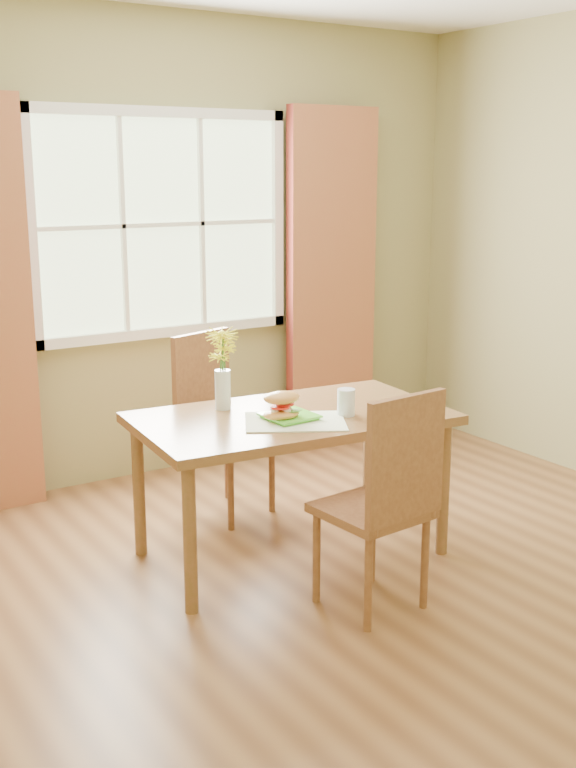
{
  "coord_description": "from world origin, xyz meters",
  "views": [
    {
      "loc": [
        -2.23,
        -2.99,
        1.83
      ],
      "look_at": [
        -0.09,
        0.36,
        0.86
      ],
      "focal_mm": 42.0,
      "sensor_mm": 36.0,
      "label": 1
    }
  ],
  "objects_px": {
    "chair_far": "(216,415)",
    "croissant_sandwich": "(282,406)",
    "water_glass": "(346,403)",
    "chair_near": "(386,494)",
    "dining_table": "(291,429)",
    "flower_vase": "(222,359)"
  },
  "relations": [
    {
      "from": "chair_near",
      "to": "chair_far",
      "type": "distance_m",
      "value": 1.4
    },
    {
      "from": "croissant_sandwich",
      "to": "water_glass",
      "type": "xyz_separation_m",
      "value": [
        0.32,
        -0.06,
        -0.02
      ]
    },
    {
      "from": "chair_far",
      "to": "water_glass",
      "type": "distance_m",
      "value": 0.92
    },
    {
      "from": "dining_table",
      "to": "croissant_sandwich",
      "type": "height_order",
      "value": "croissant_sandwich"
    },
    {
      "from": "dining_table",
      "to": "chair_far",
      "type": "distance_m",
      "value": 0.71
    },
    {
      "from": "dining_table",
      "to": "croissant_sandwich",
      "type": "xyz_separation_m",
      "value": [
        -0.12,
        -0.1,
        0.15
      ]
    },
    {
      "from": "dining_table",
      "to": "chair_near",
      "type": "height_order",
      "value": "chair_near"
    },
    {
      "from": "chair_far",
      "to": "dining_table",
      "type": "bearing_deg",
      "value": -106.17
    },
    {
      "from": "dining_table",
      "to": "water_glass",
      "type": "relative_size",
      "value": 12.03
    },
    {
      "from": "chair_near",
      "to": "water_glass",
      "type": "xyz_separation_m",
      "value": [
        0.19,
        0.55,
        0.23
      ]
    },
    {
      "from": "water_glass",
      "to": "flower_vase",
      "type": "relative_size",
      "value": 0.32
    },
    {
      "from": "croissant_sandwich",
      "to": "chair_far",
      "type": "bearing_deg",
      "value": 93.51
    },
    {
      "from": "croissant_sandwich",
      "to": "water_glass",
      "type": "distance_m",
      "value": 0.32
    },
    {
      "from": "chair_near",
      "to": "croissant_sandwich",
      "type": "xyz_separation_m",
      "value": [
        -0.12,
        0.6,
        0.25
      ]
    },
    {
      "from": "chair_near",
      "to": "croissant_sandwich",
      "type": "bearing_deg",
      "value": 96.42
    },
    {
      "from": "croissant_sandwich",
      "to": "water_glass",
      "type": "height_order",
      "value": "croissant_sandwich"
    },
    {
      "from": "chair_far",
      "to": "chair_near",
      "type": "bearing_deg",
      "value": -106.94
    },
    {
      "from": "chair_far",
      "to": "croissant_sandwich",
      "type": "relative_size",
      "value": 5.11
    },
    {
      "from": "chair_near",
      "to": "dining_table",
      "type": "bearing_deg",
      "value": 85.34
    },
    {
      "from": "dining_table",
      "to": "chair_near",
      "type": "xyz_separation_m",
      "value": [
        0.01,
        -0.7,
        -0.1
      ]
    },
    {
      "from": "dining_table",
      "to": "flower_vase",
      "type": "xyz_separation_m",
      "value": [
        -0.23,
        0.25,
        0.32
      ]
    },
    {
      "from": "croissant_sandwich",
      "to": "flower_vase",
      "type": "height_order",
      "value": "flower_vase"
    }
  ]
}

